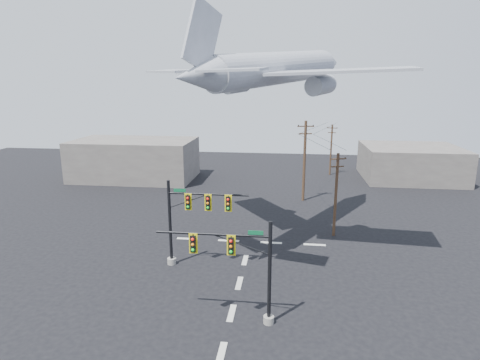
# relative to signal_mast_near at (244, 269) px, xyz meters

# --- Properties ---
(ground) EXTENTS (120.00, 120.00, 0.00)m
(ground) POSITION_rel_signal_mast_near_xyz_m (-0.91, 0.85, -3.63)
(ground) COLOR black
(ground) RESTS_ON ground
(lane_markings) EXTENTS (14.00, 21.20, 0.01)m
(lane_markings) POSITION_rel_signal_mast_near_xyz_m (-0.91, 6.19, -3.62)
(lane_markings) COLOR beige
(lane_markings) RESTS_ON ground
(signal_mast_near) EXTENTS (7.25, 0.73, 6.68)m
(signal_mast_near) POSITION_rel_signal_mast_near_xyz_m (0.00, 0.00, 0.00)
(signal_mast_near) COLOR gray
(signal_mast_near) RESTS_ON ground
(signal_mast_far) EXTENTS (6.70, 0.78, 7.09)m
(signal_mast_far) POSITION_rel_signal_mast_near_xyz_m (-5.22, 7.34, 0.37)
(signal_mast_far) COLOR gray
(signal_mast_far) RESTS_ON ground
(utility_pole_a) EXTENTS (1.57, 0.63, 8.13)m
(utility_pole_a) POSITION_rel_signal_mast_near_xyz_m (7.05, 15.42, 0.62)
(utility_pole_a) COLOR #4A321F
(utility_pole_a) RESTS_ON ground
(utility_pole_b) EXTENTS (2.02, 0.46, 10.01)m
(utility_pole_b) POSITION_rel_signal_mast_near_xyz_m (4.44, 27.03, 1.61)
(utility_pole_b) COLOR #4A321F
(utility_pole_b) RESTS_ON ground
(utility_pole_c) EXTENTS (1.63, 0.50, 8.06)m
(utility_pole_c) POSITION_rel_signal_mast_near_xyz_m (9.15, 42.02, 0.59)
(utility_pole_c) COLOR #4A321F
(utility_pole_c) RESTS_ON ground
(power_lines) EXTENTS (6.38, 26.61, 0.07)m
(power_lines) POSITION_rel_signal_mast_near_xyz_m (6.34, 28.79, 4.76)
(power_lines) COLOR black
(airliner) EXTENTS (21.02, 22.99, 6.58)m
(airliner) POSITION_rel_signal_mast_near_xyz_m (1.31, 13.80, 11.99)
(airliner) COLOR #A7AAB3
(building_left) EXTENTS (18.00, 10.00, 6.00)m
(building_left) POSITION_rel_signal_mast_near_xyz_m (-20.91, 35.85, -0.63)
(building_left) COLOR slate
(building_left) RESTS_ON ground
(building_right) EXTENTS (14.00, 12.00, 5.00)m
(building_right) POSITION_rel_signal_mast_near_xyz_m (21.09, 40.85, -1.13)
(building_right) COLOR slate
(building_right) RESTS_ON ground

